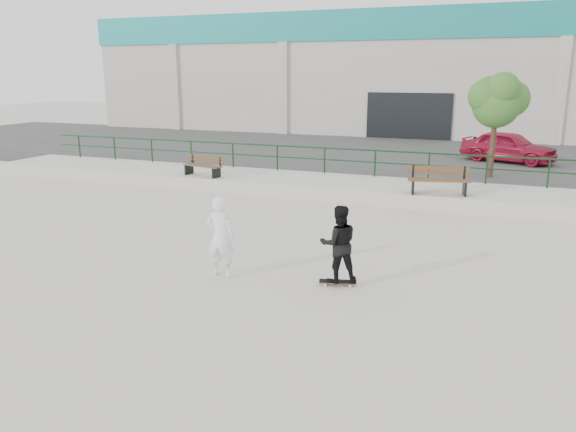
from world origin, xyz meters
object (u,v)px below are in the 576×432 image
at_px(red_car, 509,147).
at_px(skateboard, 338,282).
at_px(bench_left, 203,166).
at_px(standing_skater, 339,244).
at_px(tree, 498,99).
at_px(bench_right, 439,180).
at_px(seated_skater, 221,237).

bearing_deg(red_car, skateboard, -170.31).
bearing_deg(bench_left, standing_skater, -33.73).
distance_m(bench_left, tree, 11.23).
height_order(bench_left, bench_right, bench_right).
xyz_separation_m(bench_right, seated_skater, (-3.63, -8.15, -0.05)).
bearing_deg(skateboard, standing_skater, 11.57).
distance_m(standing_skater, seated_skater, 2.57).
distance_m(red_car, standing_skater, 16.10).
xyz_separation_m(bench_left, seated_skater, (5.15, -8.29, 0.02)).
bearing_deg(tree, standing_skater, -102.48).
relative_size(bench_left, tree, 0.45).
distance_m(bench_right, red_car, 8.29).
height_order(tree, standing_skater, tree).
relative_size(standing_skater, seated_skater, 0.91).
bearing_deg(seated_skater, red_car, -111.26).
relative_size(bench_right, seated_skater, 1.13).
height_order(red_car, standing_skater, red_car).
bearing_deg(bench_right, skateboard, -110.04).
height_order(bench_right, seated_skater, seated_skater).
bearing_deg(bench_right, seated_skater, -126.02).
height_order(tree, skateboard, tree).
height_order(tree, seated_skater, tree).
bearing_deg(bench_right, standing_skater, -110.04).
relative_size(bench_right, standing_skater, 1.25).
bearing_deg(seated_skater, standing_skater, -173.08).
bearing_deg(bench_left, skateboard, -33.73).
distance_m(tree, standing_skater, 12.21).
bearing_deg(red_car, seated_skater, -178.39).
bearing_deg(skateboard, red_car, 63.82).
relative_size(bench_left, skateboard, 2.15).
xyz_separation_m(bench_right, skateboard, (-1.10, -7.76, -0.87)).
relative_size(red_car, standing_skater, 2.46).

